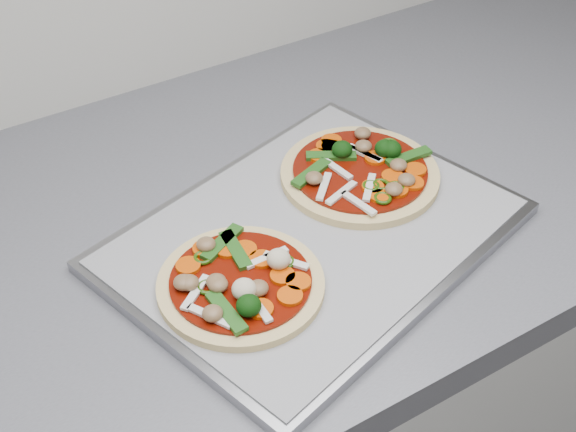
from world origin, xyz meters
TOP-DOWN VIEW (x-y plane):
  - countertop at (0.00, 1.30)m, footprint 3.60×0.60m
  - baking_tray at (0.28, 1.22)m, footprint 0.48×0.40m
  - parchment at (0.28, 1.22)m, footprint 0.46×0.38m
  - pizza_left at (0.17, 1.18)m, footprint 0.20×0.20m
  - pizza_right at (0.38, 1.26)m, footprint 0.26×0.26m

SIDE VIEW (x-z plane):
  - countertop at x=0.00m, z-range 0.86..0.90m
  - baking_tray at x=0.28m, z-range 0.90..0.91m
  - parchment at x=0.28m, z-range 0.91..0.92m
  - pizza_left at x=0.17m, z-range 0.91..0.94m
  - pizza_right at x=0.38m, z-range 0.91..0.94m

